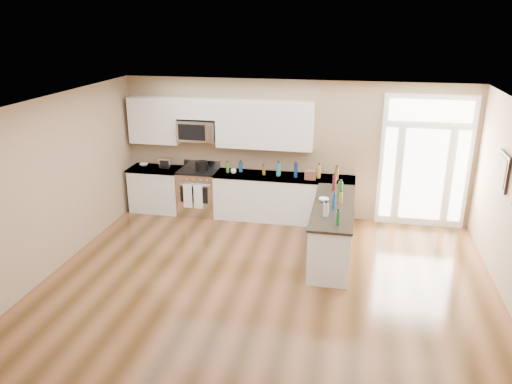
% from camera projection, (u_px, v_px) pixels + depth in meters
% --- Properties ---
extents(ground, '(8.00, 8.00, 0.00)m').
position_uv_depth(ground, '(254.00, 321.00, 6.85)').
color(ground, '#472E14').
extents(room_shell, '(8.00, 8.00, 8.00)m').
position_uv_depth(room_shell, '(253.00, 205.00, 6.28)').
color(room_shell, '#9E8464').
rests_on(room_shell, ground).
extents(back_cabinet_left, '(1.10, 0.66, 0.94)m').
position_uv_depth(back_cabinet_left, '(157.00, 190.00, 10.65)').
color(back_cabinet_left, silver).
rests_on(back_cabinet_left, ground).
extents(back_cabinet_right, '(2.85, 0.66, 0.94)m').
position_uv_depth(back_cabinet_right, '(283.00, 199.00, 10.15)').
color(back_cabinet_right, silver).
rests_on(back_cabinet_right, ground).
extents(peninsula_cabinet, '(0.69, 2.32, 0.94)m').
position_uv_depth(peninsula_cabinet, '(332.00, 232.00, 8.60)').
color(peninsula_cabinet, silver).
rests_on(peninsula_cabinet, ground).
extents(upper_cabinet_left, '(1.04, 0.33, 0.95)m').
position_uv_depth(upper_cabinet_left, '(155.00, 120.00, 10.29)').
color(upper_cabinet_left, silver).
rests_on(upper_cabinet_left, room_shell).
extents(upper_cabinet_right, '(1.94, 0.33, 0.95)m').
position_uv_depth(upper_cabinet_right, '(264.00, 125.00, 9.86)').
color(upper_cabinet_right, silver).
rests_on(upper_cabinet_right, room_shell).
extents(upper_cabinet_short, '(0.82, 0.33, 0.40)m').
position_uv_depth(upper_cabinet_short, '(197.00, 108.00, 10.03)').
color(upper_cabinet_short, silver).
rests_on(upper_cabinet_short, room_shell).
extents(microwave, '(0.78, 0.41, 0.42)m').
position_uv_depth(microwave, '(197.00, 130.00, 10.14)').
color(microwave, silver).
rests_on(microwave, room_shell).
extents(entry_door, '(1.70, 0.10, 2.60)m').
position_uv_depth(entry_door, '(425.00, 162.00, 9.60)').
color(entry_door, white).
rests_on(entry_door, ground).
extents(wall_art_near, '(0.05, 0.58, 0.58)m').
position_uv_depth(wall_art_near, '(503.00, 171.00, 7.67)').
color(wall_art_near, black).
rests_on(wall_art_near, room_shell).
extents(kitchen_range, '(0.80, 0.71, 1.08)m').
position_uv_depth(kitchen_range, '(199.00, 191.00, 10.46)').
color(kitchen_range, silver).
rests_on(kitchen_range, ground).
extents(stockpot, '(0.32, 0.32, 0.20)m').
position_uv_depth(stockpot, '(202.00, 165.00, 10.27)').
color(stockpot, black).
rests_on(stockpot, kitchen_range).
extents(toaster_oven, '(0.25, 0.20, 0.21)m').
position_uv_depth(toaster_oven, '(166.00, 163.00, 10.46)').
color(toaster_oven, silver).
rests_on(toaster_oven, back_cabinet_left).
extents(cardboard_box, '(0.22, 0.17, 0.18)m').
position_uv_depth(cardboard_box, '(311.00, 175.00, 9.73)').
color(cardboard_box, brown).
rests_on(cardboard_box, back_cabinet_right).
extents(bowl_left, '(0.21, 0.21, 0.04)m').
position_uv_depth(bowl_left, '(144.00, 165.00, 10.64)').
color(bowl_left, white).
rests_on(bowl_left, back_cabinet_left).
extents(bowl_peninsula, '(0.19, 0.19, 0.05)m').
position_uv_depth(bowl_peninsula, '(324.00, 200.00, 8.59)').
color(bowl_peninsula, white).
rests_on(bowl_peninsula, peninsula_cabinet).
extents(cup_counter, '(0.13, 0.13, 0.09)m').
position_uv_depth(cup_counter, '(233.00, 171.00, 10.10)').
color(cup_counter, white).
rests_on(cup_counter, back_cabinet_right).
extents(counter_bottles, '(2.40, 2.45, 0.28)m').
position_uv_depth(counter_bottles, '(307.00, 181.00, 9.26)').
color(counter_bottles, '#19591E').
rests_on(counter_bottles, back_cabinet_right).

